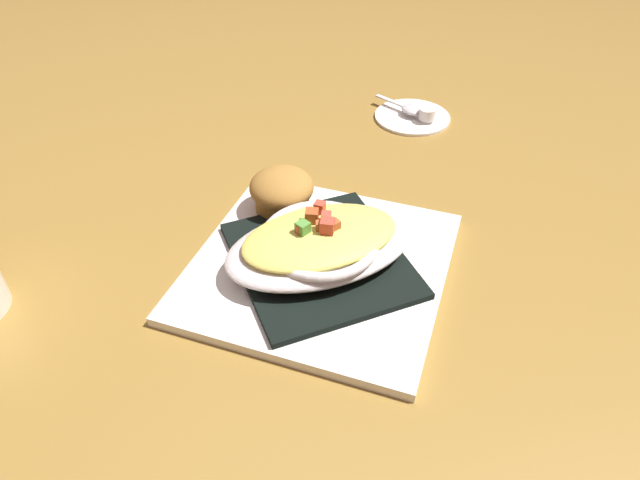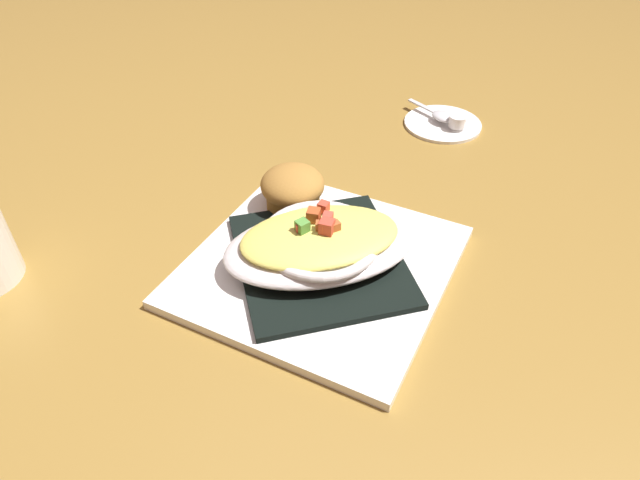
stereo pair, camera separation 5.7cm
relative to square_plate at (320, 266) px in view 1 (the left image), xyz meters
The scene contains 8 objects.
ground_plane 0.01m from the square_plate, ahead, with size 2.60×2.60×0.00m, color olive.
square_plate is the anchor object (origin of this frame).
folded_napkin 0.01m from the square_plate, ahead, with size 0.16×0.18×0.01m, color black.
gratin_dish 0.03m from the square_plate, 126.66° to the left, with size 0.22×0.23×0.05m.
muffin 0.10m from the square_plate, 140.99° to the left, with size 0.07×0.07×0.05m.
creamer_saucer 0.36m from the square_plate, 92.60° to the left, with size 0.11×0.11×0.01m, color white.
spoon 0.36m from the square_plate, 93.08° to the left, with size 0.09×0.05×0.01m.
creamer_cup_0 0.35m from the square_plate, 88.75° to the left, with size 0.02×0.02×0.02m, color white.
Camera 1 is at (0.18, -0.39, 0.41)m, focal length 31.57 mm.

